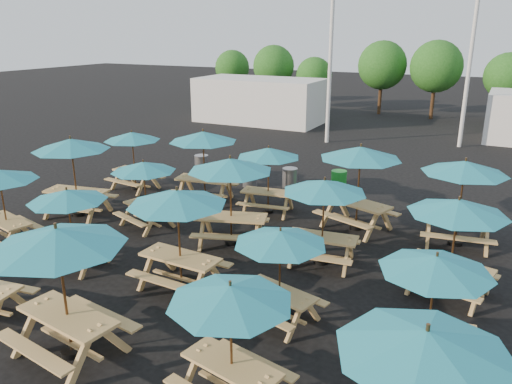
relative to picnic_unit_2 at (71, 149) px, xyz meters
The scene contains 31 objects.
ground 6.02m from the picnic_unit_2, ahead, with size 120.00×120.00×0.00m, color black.
picnic_unit_2 is the anchor object (origin of this frame).
picnic_unit_3 3.07m from the picnic_unit_2, 93.04° to the left, with size 2.30×2.30×2.21m.
picnic_unit_5 3.89m from the picnic_unit_2, 45.90° to the right, with size 2.06×2.06×2.07m.
picnic_unit_6 2.67m from the picnic_unit_2, ahead, with size 2.43×2.43×2.07m.
picnic_unit_7 4.23m from the picnic_unit_2, 46.33° to the left, with size 2.66×2.66×2.51m.
picnic_unit_8 7.71m from the picnic_unit_2, 45.59° to the right, with size 2.70×2.70×2.56m.
picnic_unit_9 6.26m from the picnic_unit_2, 23.27° to the right, with size 2.35×2.35×2.42m.
picnic_unit_10 5.57m from the picnic_unit_2, ahead, with size 2.94×2.94×2.50m.
picnic_unit_11 6.20m from the picnic_unit_2, 29.20° to the left, with size 2.33×2.33×2.21m.
picnic_unit_12 10.12m from the picnic_unit_2, 31.14° to the right, with size 2.33×2.33×2.12m.
picnic_unit_13 8.81m from the picnic_unit_2, 18.00° to the right, with size 2.31×2.31×2.03m.
picnic_unit_14 8.27m from the picnic_unit_2, ahead, with size 2.35×2.35×2.27m.
picnic_unit_15 8.90m from the picnic_unit_2, 19.15° to the left, with size 3.05×3.05×2.57m.
picnic_unit_16 12.80m from the picnic_unit_2, 25.71° to the right, with size 2.36×2.36×2.39m.
picnic_unit_17 11.64m from the picnic_unit_2, 13.66° to the right, with size 2.25×2.25×2.12m.
picnic_unit_18 11.38m from the picnic_unit_2, ahead, with size 2.57×2.57×2.31m.
picnic_unit_19 11.63m from the picnic_unit_2, 15.00° to the left, with size 2.58×2.58×2.45m.
waste_bin_0 6.00m from the picnic_unit_2, 78.31° to the left, with size 0.56×0.56×0.90m, color gray.
waste_bin_1 6.63m from the picnic_unit_2, 56.38° to the left, with size 0.56×0.56×0.90m, color gray.
waste_bin_2 7.68m from the picnic_unit_2, 46.16° to the left, with size 0.56×0.56×0.90m, color gray.
waste_bin_3 9.23m from the picnic_unit_2, 40.33° to the left, with size 0.56×0.56×0.90m, color #198C27.
mast_0 15.18m from the picnic_unit_2, 75.86° to the left, with size 0.20×0.20×12.00m, color silver.
mast_1 19.50m from the picnic_unit_2, 58.16° to the left, with size 0.20×0.20×12.00m, color silver.
event_tent_0 18.43m from the picnic_unit_2, 97.52° to the left, with size 8.00×4.00×2.80m, color silver.
tree_0 26.88m from the picnic_unit_2, 108.40° to the left, with size 2.80×2.80×4.24m.
tree_1 24.53m from the picnic_unit_2, 99.76° to the left, with size 3.11×3.11×4.72m.
tree_2 23.92m from the picnic_unit_2, 91.91° to the left, with size 2.59×2.59×3.93m.
tree_3 25.29m from the picnic_unit_2, 81.26° to the left, with size 3.36×3.36×5.09m.
tree_4 25.66m from the picnic_unit_2, 73.01° to the left, with size 3.41×3.41×5.17m.
tree_5 27.60m from the picnic_unit_2, 64.64° to the left, with size 2.94×2.94×4.45m.
Camera 1 is at (6.41, -11.29, 5.76)m, focal length 35.00 mm.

